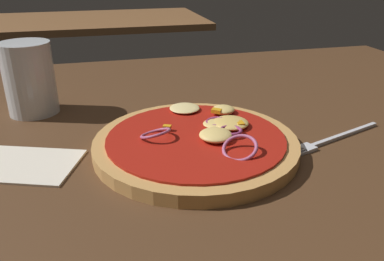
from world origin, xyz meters
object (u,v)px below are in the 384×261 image
pizza (197,142)px  fork (329,140)px  beer_glass (30,82)px  napkin (27,166)px

pizza → fork: (0.18, -0.02, -0.01)m
pizza → fork: bearing=-7.2°
pizza → beer_glass: 0.30m
beer_glass → napkin: size_ratio=0.80×
fork → napkin: (-0.40, 0.03, -0.00)m
fork → napkin: size_ratio=1.30×
pizza → fork: 0.19m
beer_glass → napkin: 0.20m
fork → beer_glass: size_ratio=1.62×
beer_glass → pizza: bearing=-41.3°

